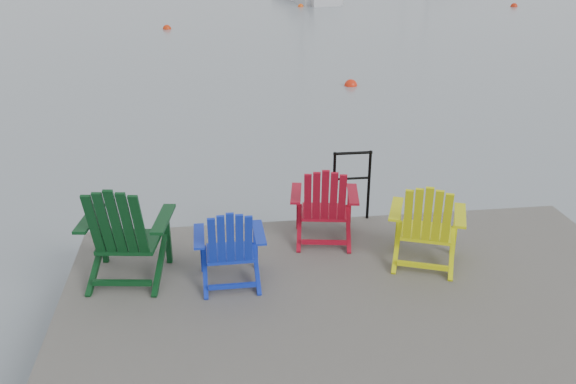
{
  "coord_description": "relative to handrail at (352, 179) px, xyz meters",
  "views": [
    {
      "loc": [
        -1.43,
        -4.32,
        3.83
      ],
      "look_at": [
        -0.52,
        2.6,
        0.85
      ],
      "focal_mm": 38.0,
      "sensor_mm": 36.0,
      "label": 1
    }
  ],
  "objects": [
    {
      "name": "ground",
      "position": [
        -0.25,
        -2.45,
        -1.04
      ],
      "size": [
        400.0,
        400.0,
        0.0
      ],
      "primitive_type": "plane",
      "color": "slate",
      "rests_on": "ground"
    },
    {
      "name": "dock",
      "position": [
        -0.25,
        -2.45,
        -0.69
      ],
      "size": [
        6.0,
        5.0,
        1.4
      ],
      "color": "#33302D",
      "rests_on": "ground"
    },
    {
      "name": "handrail",
      "position": [
        0.0,
        0.0,
        0.0
      ],
      "size": [
        0.48,
        0.04,
        0.9
      ],
      "color": "black",
      "rests_on": "dock"
    },
    {
      "name": "chair_green",
      "position": [
        -2.6,
        -1.13,
        0.02
      ],
      "size": [
        0.98,
        0.92,
        1.12
      ],
      "rotation": [
        0.0,
        0.0,
        -0.15
      ],
      "color": "black",
      "rests_on": "dock"
    },
    {
      "name": "chair_blue",
      "position": [
        -1.55,
        -1.34,
        -0.09
      ],
      "size": [
        0.72,
        0.67,
        0.89
      ],
      "rotation": [
        0.0,
        0.0,
        0.01
      ],
      "color": "#1029AD",
      "rests_on": "dock"
    },
    {
      "name": "chair_red",
      "position": [
        -0.44,
        -0.54,
        -0.05
      ],
      "size": [
        0.86,
        0.81,
        0.97
      ],
      "rotation": [
        0.0,
        0.0,
        -0.17
      ],
      "color": "maroon",
      "rests_on": "dock"
    },
    {
      "name": "chair_yellow",
      "position": [
        0.54,
        -1.21,
        -0.04
      ],
      "size": [
        0.96,
        0.91,
        0.99
      ],
      "rotation": [
        0.0,
        0.0,
        -0.38
      ],
      "color": "#CBD00B",
      "rests_on": "dock"
    },
    {
      "name": "buoy_a",
      "position": [
        2.14,
        9.21,
        -1.04
      ],
      "size": [
        0.35,
        0.35,
        0.35
      ],
      "primitive_type": "sphere",
      "color": "red",
      "rests_on": "ground"
    },
    {
      "name": "buoy_b",
      "position": [
        -3.36,
        20.6,
        -1.04
      ],
      "size": [
        0.36,
        0.36,
        0.36
      ],
      "primitive_type": "sphere",
      "color": "red",
      "rests_on": "ground"
    },
    {
      "name": "buoy_c",
      "position": [
        15.55,
        26.86,
        -1.04
      ],
      "size": [
        0.39,
        0.39,
        0.39
      ],
      "primitive_type": "sphere",
      "color": "red",
      "rests_on": "ground"
    },
    {
      "name": "buoy_d",
      "position": [
        3.65,
        28.43,
        -1.04
      ],
      "size": [
        0.32,
        0.32,
        0.32
      ],
      "primitive_type": "sphere",
      "color": "#E94C0D",
      "rests_on": "ground"
    }
  ]
}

